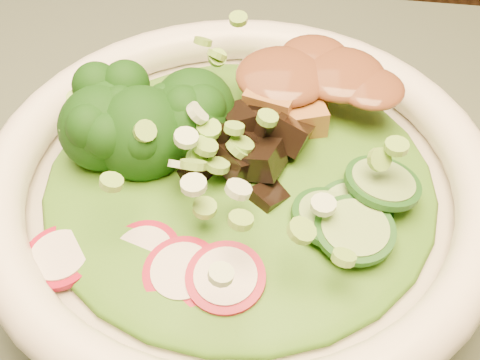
# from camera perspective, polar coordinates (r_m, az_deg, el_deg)

# --- Properties ---
(salad_bowl) EXTENTS (0.31, 0.31, 0.08)m
(salad_bowl) POSITION_cam_1_polar(r_m,az_deg,el_deg) (0.41, 0.00, -2.07)
(salad_bowl) COLOR white
(salad_bowl) RESTS_ON dining_table
(lettuce_bed) EXTENTS (0.23, 0.23, 0.03)m
(lettuce_bed) POSITION_cam_1_polar(r_m,az_deg,el_deg) (0.39, -0.00, 0.10)
(lettuce_bed) COLOR #265812
(lettuce_bed) RESTS_ON salad_bowl
(broccoli_florets) EXTENTS (0.11, 0.11, 0.05)m
(broccoli_florets) POSITION_cam_1_polar(r_m,az_deg,el_deg) (0.41, -8.40, 5.77)
(broccoli_florets) COLOR black
(broccoli_florets) RESTS_ON salad_bowl
(radish_slices) EXTENTS (0.13, 0.09, 0.02)m
(radish_slices) POSITION_cam_1_polar(r_m,az_deg,el_deg) (0.35, -6.61, -6.93)
(radish_slices) COLOR maroon
(radish_slices) RESTS_ON salad_bowl
(cucumber_slices) EXTENTS (0.10, 0.10, 0.04)m
(cucumber_slices) POSITION_cam_1_polar(r_m,az_deg,el_deg) (0.36, 9.65, -3.34)
(cucumber_slices) COLOR #9BC36C
(cucumber_slices) RESTS_ON salad_bowl
(mushroom_heap) EXTENTS (0.10, 0.10, 0.05)m
(mushroom_heap) POSITION_cam_1_polar(r_m,az_deg,el_deg) (0.39, 1.16, 3.01)
(mushroom_heap) COLOR black
(mushroom_heap) RESTS_ON salad_bowl
(tofu_cubes) EXTENTS (0.12, 0.10, 0.04)m
(tofu_cubes) POSITION_cam_1_polar(r_m,az_deg,el_deg) (0.43, 5.71, 7.09)
(tofu_cubes) COLOR #9E6A34
(tofu_cubes) RESTS_ON salad_bowl
(peanut_sauce) EXTENTS (0.08, 0.06, 0.02)m
(peanut_sauce) POSITION_cam_1_polar(r_m,az_deg,el_deg) (0.42, 5.86, 8.65)
(peanut_sauce) COLOR brown
(peanut_sauce) RESTS_ON tofu_cubes
(scallion_garnish) EXTENTS (0.22, 0.22, 0.03)m
(scallion_garnish) POSITION_cam_1_polar(r_m,az_deg,el_deg) (0.37, -0.00, 3.06)
(scallion_garnish) COLOR #77B13E
(scallion_garnish) RESTS_ON salad_bowl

